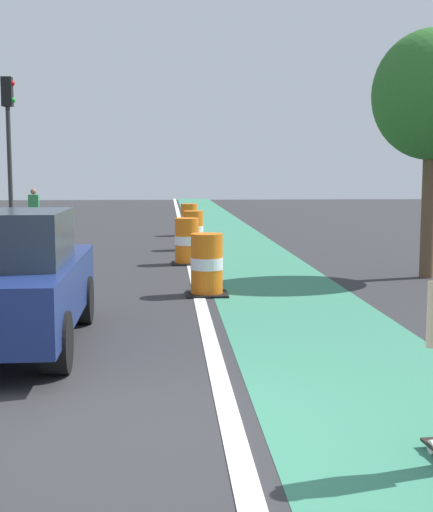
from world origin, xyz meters
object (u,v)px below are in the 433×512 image
at_px(traffic_barrel_mid, 187,242).
at_px(pedestrian_crossing, 34,210).
at_px(parked_sedan_nearest, 2,281).
at_px(traffic_barrel_back, 193,231).
at_px(street_tree_sidewalk, 432,96).
at_px(traffic_barrel_front, 207,265).
at_px(traffic_barrel_far, 189,220).
at_px(traffic_light_corner, 9,129).

height_order(traffic_barrel_mid, pedestrian_crossing, pedestrian_crossing).
bearing_deg(parked_sedan_nearest, traffic_barrel_mid, 72.35).
bearing_deg(traffic_barrel_back, street_tree_sidewalk, -50.25).
relative_size(traffic_barrel_back, street_tree_sidewalk, 0.22).
height_order(traffic_barrel_front, traffic_barrel_mid, same).
height_order(pedestrian_crossing, street_tree_sidewalk, street_tree_sidewalk).
bearing_deg(street_tree_sidewalk, parked_sedan_nearest, -144.05).
xyz_separation_m(traffic_barrel_front, traffic_barrel_far, (0.04, 11.77, 0.00)).
bearing_deg(traffic_barrel_mid, traffic_light_corner, 130.89).
bearing_deg(parked_sedan_nearest, pedestrian_crossing, 99.19).
height_order(traffic_barrel_back, traffic_barrel_far, same).
bearing_deg(pedestrian_crossing, traffic_light_corner, -103.89).
distance_m(traffic_barrel_back, street_tree_sidewalk, 7.85).
xyz_separation_m(traffic_barrel_front, traffic_barrel_mid, (-0.23, 4.23, 0.00)).
bearing_deg(pedestrian_crossing, parked_sedan_nearest, -80.81).
relative_size(traffic_light_corner, street_tree_sidewalk, 1.02).
bearing_deg(traffic_barrel_front, pedestrian_crossing, 113.43).
relative_size(traffic_light_corner, pedestrian_crossing, 3.17).
bearing_deg(traffic_barrel_far, traffic_light_corner, -167.07).
height_order(traffic_barrel_mid, traffic_barrel_back, same).
distance_m(traffic_barrel_far, pedestrian_crossing, 5.30).
height_order(traffic_barrel_far, street_tree_sidewalk, street_tree_sidewalk).
height_order(parked_sedan_nearest, street_tree_sidewalk, street_tree_sidewalk).
bearing_deg(traffic_barrel_front, street_tree_sidewalk, 20.95).
xyz_separation_m(parked_sedan_nearest, street_tree_sidewalk, (7.33, 5.32, 2.83)).
xyz_separation_m(parked_sedan_nearest, traffic_barrel_far, (2.75, 15.32, -0.30)).
bearing_deg(traffic_barrel_mid, traffic_barrel_front, -86.82).
height_order(traffic_barrel_mid, traffic_barrel_far, same).
bearing_deg(traffic_barrel_mid, street_tree_sidewalk, -26.87).
relative_size(traffic_barrel_mid, traffic_light_corner, 0.21).
bearing_deg(traffic_barrel_front, traffic_light_corner, 118.30).
distance_m(traffic_barrel_back, traffic_light_corner, 7.13).
xyz_separation_m(traffic_barrel_mid, street_tree_sidewalk, (4.86, -2.46, 3.14)).
bearing_deg(traffic_light_corner, street_tree_sidewalk, -40.30).
relative_size(parked_sedan_nearest, pedestrian_crossing, 2.56).
bearing_deg(street_tree_sidewalk, traffic_barrel_back, 129.75).
bearing_deg(traffic_barrel_back, pedestrian_crossing, 137.70).
xyz_separation_m(traffic_barrel_back, street_tree_sidewalk, (4.60, -5.53, 3.14)).
xyz_separation_m(parked_sedan_nearest, traffic_barrel_mid, (2.48, 7.78, -0.30)).
bearing_deg(pedestrian_crossing, traffic_barrel_far, -3.39).
bearing_deg(traffic_light_corner, parked_sedan_nearest, -78.20).
relative_size(traffic_barrel_front, traffic_light_corner, 0.21).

